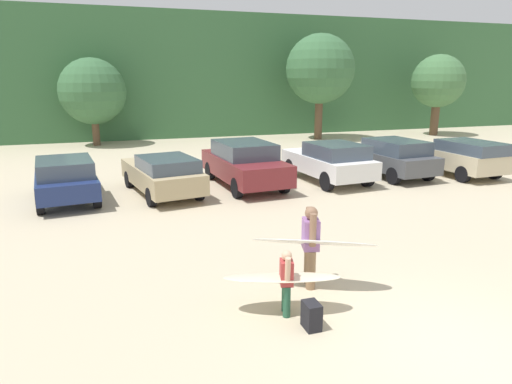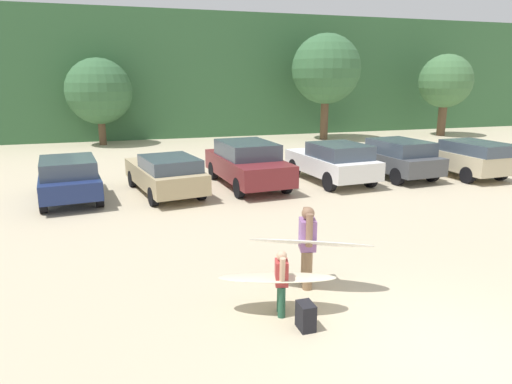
{
  "view_description": "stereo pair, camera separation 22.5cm",
  "coord_description": "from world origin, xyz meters",
  "views": [
    {
      "loc": [
        -4.71,
        -4.7,
        3.95
      ],
      "look_at": [
        -1.14,
        6.14,
        1.08
      ],
      "focal_mm": 31.9,
      "sensor_mm": 36.0,
      "label": 1
    },
    {
      "loc": [
        -4.49,
        -4.77,
        3.95
      ],
      "look_at": [
        -1.14,
        6.14,
        1.08
      ],
      "focal_mm": 31.9,
      "sensor_mm": 36.0,
      "label": 2
    }
  ],
  "objects": [
    {
      "name": "person_adult",
      "position": [
        -1.15,
        2.76,
        0.91
      ],
      "size": [
        0.39,
        0.59,
        1.61
      ],
      "rotation": [
        0.0,
        0.0,
        2.87
      ],
      "color": "#8C6B4C",
      "rests_on": "ground_plane"
    },
    {
      "name": "backpack_dropped",
      "position": [
        -1.78,
        1.31,
        0.22
      ],
      "size": [
        0.24,
        0.34,
        0.45
      ],
      "color": "black",
      "rests_on": "ground_plane"
    },
    {
      "name": "parked_car_navy",
      "position": [
        -6.09,
        10.96,
        0.79
      ],
      "size": [
        2.23,
        4.09,
        1.44
      ],
      "rotation": [
        0.0,
        0.0,
        1.69
      ],
      "color": "navy",
      "rests_on": "ground_plane"
    },
    {
      "name": "parked_car_maroon",
      "position": [
        0.09,
        11.3,
        0.88
      ],
      "size": [
        2.28,
        4.92,
        1.66
      ],
      "rotation": [
        0.0,
        0.0,
        1.64
      ],
      "color": "maroon",
      "rests_on": "ground_plane"
    },
    {
      "name": "ground_plane",
      "position": [
        0.0,
        0.0,
        0.0
      ],
      "size": [
        120.0,
        120.0,
        0.0
      ],
      "primitive_type": "plane",
      "color": "#C1B293"
    },
    {
      "name": "person_child",
      "position": [
        -2.0,
        1.88,
        0.65
      ],
      "size": [
        0.28,
        0.48,
        1.16
      ],
      "rotation": [
        0.0,
        0.0,
        2.87
      ],
      "color": "#26593F",
      "rests_on": "ground_plane"
    },
    {
      "name": "hillside_ridge",
      "position": [
        0.0,
        31.91,
        4.1
      ],
      "size": [
        108.0,
        12.0,
        8.2
      ],
      "primitive_type": "cube",
      "color": "#38663D",
      "rests_on": "ground_plane"
    },
    {
      "name": "surfboard_white",
      "position": [
        -1.13,
        2.66,
        0.93
      ],
      "size": [
        2.41,
        1.62,
        0.34
      ],
      "rotation": [
        0.0,
        0.0,
        2.68
      ],
      "color": "white"
    },
    {
      "name": "tree_left",
      "position": [
        17.41,
        22.12,
        3.7
      ],
      "size": [
        3.61,
        3.61,
        5.55
      ],
      "color": "brown",
      "rests_on": "ground_plane"
    },
    {
      "name": "surfboard_cream",
      "position": [
        -2.04,
        1.98,
        0.64
      ],
      "size": [
        2.11,
        1.14,
        0.13
      ],
      "rotation": [
        0.0,
        0.0,
        2.85
      ],
      "color": "beige"
    },
    {
      "name": "tree_right",
      "position": [
        8.65,
        22.72,
        4.48
      ],
      "size": [
        4.42,
        4.42,
        6.72
      ],
      "color": "brown",
      "rests_on": "ground_plane"
    },
    {
      "name": "parked_car_dark_gray",
      "position": [
        6.29,
        11.07,
        0.82
      ],
      "size": [
        2.19,
        4.38,
        1.55
      ],
      "rotation": [
        0.0,
        0.0,
        1.65
      ],
      "color": "#4C4F54",
      "rests_on": "ground_plane"
    },
    {
      "name": "parked_car_white",
      "position": [
        3.43,
        10.91,
        0.83
      ],
      "size": [
        2.27,
        4.39,
        1.56
      ],
      "rotation": [
        0.0,
        0.0,
        1.65
      ],
      "color": "white",
      "rests_on": "ground_plane"
    },
    {
      "name": "parked_car_tan",
      "position": [
        -2.97,
        10.93,
        0.74
      ],
      "size": [
        2.54,
        4.72,
        1.39
      ],
      "rotation": [
        0.0,
        0.0,
        1.75
      ],
      "color": "tan",
      "rests_on": "ground_plane"
    },
    {
      "name": "parked_car_champagne",
      "position": [
        9.09,
        10.4,
        0.81
      ],
      "size": [
        2.03,
        4.4,
        1.5
      ],
      "rotation": [
        0.0,
        0.0,
        1.62
      ],
      "color": "beige",
      "rests_on": "ground_plane"
    },
    {
      "name": "tree_far_right",
      "position": [
        -5.31,
        24.23,
        3.18
      ],
      "size": [
        3.86,
        3.86,
        5.12
      ],
      "color": "brown",
      "rests_on": "ground_plane"
    }
  ]
}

